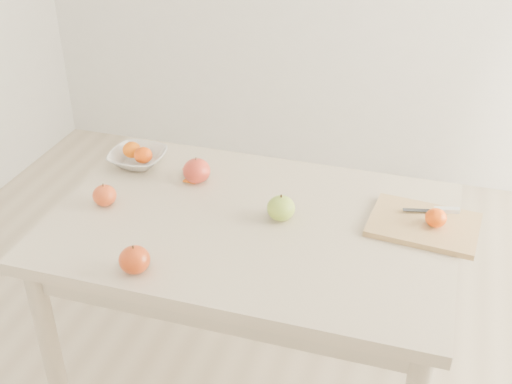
# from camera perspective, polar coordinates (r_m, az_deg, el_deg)

# --- Properties ---
(table) EXTENTS (1.20, 0.80, 0.75)m
(table) POSITION_cam_1_polar(r_m,az_deg,el_deg) (1.98, -0.42, -4.91)
(table) COLOR beige
(table) RESTS_ON ground
(cutting_board) EXTENTS (0.33, 0.26, 0.02)m
(cutting_board) POSITION_cam_1_polar(r_m,az_deg,el_deg) (1.95, 14.69, -2.82)
(cutting_board) COLOR tan
(cutting_board) RESTS_ON table
(board_tangerine) EXTENTS (0.06, 0.06, 0.05)m
(board_tangerine) POSITION_cam_1_polar(r_m,az_deg,el_deg) (1.92, 15.70, -2.22)
(board_tangerine) COLOR #DC3E07
(board_tangerine) RESTS_ON cutting_board
(fruit_bowl) EXTENTS (0.19, 0.19, 0.05)m
(fruit_bowl) POSITION_cam_1_polar(r_m,az_deg,el_deg) (2.24, -10.47, 3.00)
(fruit_bowl) COLOR silver
(fruit_bowl) RESTS_ON table
(bowl_tangerine_near) EXTENTS (0.06, 0.06, 0.06)m
(bowl_tangerine_near) POSITION_cam_1_polar(r_m,az_deg,el_deg) (2.25, -10.98, 3.71)
(bowl_tangerine_near) COLOR #E55808
(bowl_tangerine_near) RESTS_ON fruit_bowl
(bowl_tangerine_far) EXTENTS (0.06, 0.06, 0.06)m
(bowl_tangerine_far) POSITION_cam_1_polar(r_m,az_deg,el_deg) (2.21, -10.00, 3.24)
(bowl_tangerine_far) COLOR #E35708
(bowl_tangerine_far) RESTS_ON fruit_bowl
(orange_peel_a) EXTENTS (0.07, 0.07, 0.01)m
(orange_peel_a) POSITION_cam_1_polar(r_m,az_deg,el_deg) (2.17, -5.67, 1.72)
(orange_peel_a) COLOR orange
(orange_peel_a) RESTS_ON table
(orange_peel_b) EXTENTS (0.05, 0.04, 0.01)m
(orange_peel_b) POSITION_cam_1_polar(r_m,az_deg,el_deg) (2.12, -5.79, 0.96)
(orange_peel_b) COLOR orange
(orange_peel_b) RESTS_ON table
(paring_knife) EXTENTS (0.17, 0.06, 0.01)m
(paring_knife) POSITION_cam_1_polar(r_m,az_deg,el_deg) (2.00, 16.23, -1.55)
(paring_knife) COLOR silver
(paring_knife) RESTS_ON cutting_board
(apple_green) EXTENTS (0.09, 0.09, 0.08)m
(apple_green) POSITION_cam_1_polar(r_m,az_deg,el_deg) (1.91, 2.23, -1.44)
(apple_green) COLOR olive
(apple_green) RESTS_ON table
(apple_red_d) EXTENTS (0.07, 0.07, 0.07)m
(apple_red_d) POSITION_cam_1_polar(r_m,az_deg,el_deg) (2.03, -13.31, -0.29)
(apple_red_d) COLOR #A31609
(apple_red_d) RESTS_ON table
(apple_red_a) EXTENTS (0.09, 0.09, 0.08)m
(apple_red_a) POSITION_cam_1_polar(r_m,az_deg,el_deg) (2.10, -5.30, 1.89)
(apple_red_a) COLOR maroon
(apple_red_a) RESTS_ON table
(apple_red_c) EXTENTS (0.08, 0.08, 0.08)m
(apple_red_c) POSITION_cam_1_polar(r_m,az_deg,el_deg) (1.73, -10.75, -5.94)
(apple_red_c) COLOR maroon
(apple_red_c) RESTS_ON table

